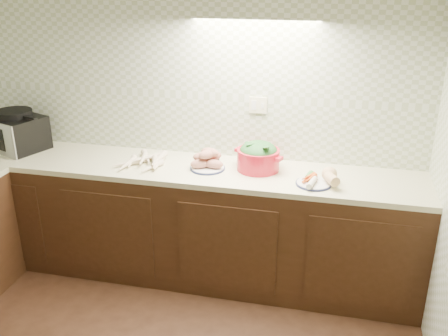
% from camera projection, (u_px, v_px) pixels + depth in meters
% --- Properties ---
extents(room, '(3.60, 3.60, 2.60)m').
position_uv_depth(room, '(57.00, 134.00, 2.06)').
color(room, black).
rests_on(room, ground).
extents(counter, '(3.60, 3.60, 0.90)m').
position_uv_depth(counter, '(41.00, 266.00, 3.26)').
color(counter, black).
rests_on(counter, ground).
extents(toaster_oven, '(0.54, 0.48, 0.32)m').
position_uv_depth(toaster_oven, '(15.00, 131.00, 3.98)').
color(toaster_oven, black).
rests_on(toaster_oven, counter).
extents(parsnip_pile, '(0.38, 0.39, 0.08)m').
position_uv_depth(parsnip_pile, '(138.00, 160.00, 3.71)').
color(parsnip_pile, beige).
rests_on(parsnip_pile, counter).
extents(sweet_potato_plate, '(0.26, 0.26, 0.15)m').
position_uv_depth(sweet_potato_plate, '(208.00, 161.00, 3.61)').
color(sweet_potato_plate, '#1A2046').
rests_on(sweet_potato_plate, counter).
extents(onion_bowl, '(0.14, 0.14, 0.11)m').
position_uv_depth(onion_bowl, '(210.00, 158.00, 3.73)').
color(onion_bowl, black).
rests_on(onion_bowl, counter).
extents(dutch_oven, '(0.40, 0.40, 0.21)m').
position_uv_depth(dutch_oven, '(258.00, 156.00, 3.58)').
color(dutch_oven, red).
rests_on(dutch_oven, counter).
extents(veg_plate, '(0.31, 0.31, 0.11)m').
position_uv_depth(veg_plate, '(321.00, 178.00, 3.37)').
color(veg_plate, '#1A2046').
rests_on(veg_plate, counter).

